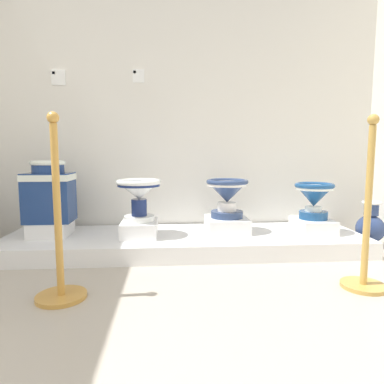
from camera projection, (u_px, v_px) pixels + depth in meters
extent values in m
cube|color=#B2A899|center=(203.00, 349.00, 1.39)|extent=(5.66, 5.27, 0.02)
cube|color=silver|center=(182.00, 89.00, 3.08)|extent=(3.86, 0.06, 2.82)
cube|color=white|center=(185.00, 242.00, 2.79)|extent=(2.95, 0.80, 0.14)
cube|color=white|center=(51.00, 229.00, 2.72)|extent=(0.30, 0.32, 0.12)
cube|color=navy|center=(50.00, 197.00, 2.69)|extent=(0.36, 0.27, 0.40)
cube|color=white|center=(48.00, 177.00, 2.67)|extent=(0.37, 0.28, 0.05)
cylinder|color=navy|center=(48.00, 168.00, 2.66)|extent=(0.25, 0.25, 0.08)
torus|color=white|center=(48.00, 163.00, 2.66)|extent=(0.27, 0.27, 0.04)
cube|color=white|center=(140.00, 228.00, 2.71)|extent=(0.29, 0.37, 0.12)
cylinder|color=white|center=(139.00, 218.00, 2.71)|extent=(0.25, 0.25, 0.04)
cylinder|color=navy|center=(139.00, 207.00, 2.69)|extent=(0.13, 0.13, 0.14)
cone|color=white|center=(139.00, 191.00, 2.68)|extent=(0.35, 0.35, 0.14)
cylinder|color=navy|center=(139.00, 184.00, 2.67)|extent=(0.34, 0.34, 0.03)
torus|color=white|center=(139.00, 182.00, 2.67)|extent=(0.36, 0.36, 0.04)
cylinder|color=navy|center=(139.00, 183.00, 2.67)|extent=(0.24, 0.24, 0.01)
cube|color=white|center=(227.00, 224.00, 2.86)|extent=(0.35, 0.37, 0.12)
cylinder|color=navy|center=(227.00, 214.00, 2.85)|extent=(0.28, 0.28, 0.06)
cylinder|color=white|center=(227.00, 207.00, 2.85)|extent=(0.16, 0.16, 0.08)
cone|color=navy|center=(227.00, 192.00, 2.83)|extent=(0.35, 0.35, 0.18)
cylinder|color=white|center=(227.00, 184.00, 2.82)|extent=(0.34, 0.34, 0.03)
torus|color=navy|center=(227.00, 182.00, 2.82)|extent=(0.36, 0.36, 0.04)
cylinder|color=white|center=(227.00, 182.00, 2.82)|extent=(0.24, 0.24, 0.01)
cube|color=white|center=(313.00, 226.00, 2.83)|extent=(0.29, 0.36, 0.12)
cylinder|color=navy|center=(313.00, 215.00, 2.82)|extent=(0.24, 0.24, 0.07)
cylinder|color=white|center=(313.00, 209.00, 2.82)|extent=(0.14, 0.14, 0.04)
cone|color=navy|center=(314.00, 196.00, 2.80)|extent=(0.31, 0.31, 0.18)
cylinder|color=white|center=(314.00, 188.00, 2.80)|extent=(0.30, 0.30, 0.03)
torus|color=navy|center=(314.00, 185.00, 2.79)|extent=(0.33, 0.33, 0.04)
cylinder|color=white|center=(314.00, 186.00, 2.79)|extent=(0.22, 0.22, 0.01)
cube|color=white|center=(58.00, 77.00, 2.95)|extent=(0.12, 0.01, 0.13)
cube|color=#386BAD|center=(54.00, 73.00, 2.94)|extent=(0.02, 0.01, 0.02)
cube|color=white|center=(139.00, 76.00, 3.00)|extent=(0.11, 0.01, 0.11)
cube|color=slate|center=(135.00, 72.00, 2.99)|extent=(0.02, 0.01, 0.02)
cylinder|color=white|center=(369.00, 244.00, 2.92)|extent=(0.12, 0.12, 0.03)
ellipsoid|color=navy|center=(370.00, 229.00, 2.91)|extent=(0.24, 0.24, 0.24)
cylinder|color=navy|center=(371.00, 209.00, 2.89)|extent=(0.12, 0.12, 0.11)
torus|color=white|center=(372.00, 203.00, 2.88)|extent=(0.16, 0.16, 0.02)
cylinder|color=gold|center=(61.00, 296.00, 1.85)|extent=(0.28, 0.28, 0.02)
cylinder|color=gold|center=(57.00, 211.00, 1.80)|extent=(0.04, 0.04, 0.94)
sphere|color=gold|center=(53.00, 118.00, 1.74)|extent=(0.06, 0.06, 0.06)
cylinder|color=gold|center=(363.00, 286.00, 2.00)|extent=(0.26, 0.26, 0.02)
cylinder|color=gold|center=(368.00, 207.00, 1.95)|extent=(0.04, 0.04, 0.95)
sphere|color=gold|center=(373.00, 120.00, 1.89)|extent=(0.06, 0.06, 0.06)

